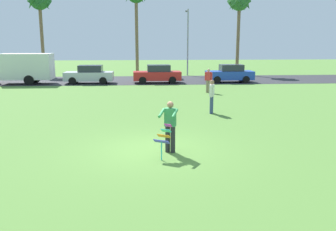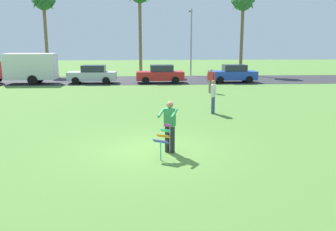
% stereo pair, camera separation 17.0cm
% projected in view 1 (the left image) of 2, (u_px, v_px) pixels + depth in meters
% --- Properties ---
extents(ground_plane, '(120.00, 120.00, 0.00)m').
position_uv_depth(ground_plane, '(152.00, 150.00, 12.28)').
color(ground_plane, '#568438').
extents(road_strip, '(120.00, 8.00, 0.01)m').
position_uv_depth(road_strip, '(145.00, 80.00, 34.29)').
color(road_strip, '#2D2D33').
rests_on(road_strip, ground).
extents(person_kite_flyer, '(0.70, 0.76, 1.73)m').
position_uv_depth(person_kite_flyer, '(170.00, 125.00, 11.82)').
color(person_kite_flyer, '#26262B').
rests_on(person_kite_flyer, ground).
extents(kite_held, '(0.63, 0.73, 1.08)m').
position_uv_depth(kite_held, '(164.00, 137.00, 11.22)').
color(kite_held, '#D83399').
rests_on(kite_held, ground).
extents(parked_truck_red_cab, '(6.71, 2.15, 2.62)m').
position_uv_depth(parked_truck_red_cab, '(18.00, 68.00, 30.86)').
color(parked_truck_red_cab, '#B2231E').
rests_on(parked_truck_red_cab, ground).
extents(parked_car_silver, '(4.23, 1.89, 1.60)m').
position_uv_depth(parked_car_silver, '(89.00, 75.00, 31.43)').
color(parked_car_silver, silver).
rests_on(parked_car_silver, ground).
extents(parked_car_red, '(4.24, 1.91, 1.60)m').
position_uv_depth(parked_car_red, '(157.00, 74.00, 31.87)').
color(parked_car_red, red).
rests_on(parked_car_red, ground).
extents(parked_car_blue, '(4.22, 1.88, 1.60)m').
position_uv_depth(parked_car_blue, '(230.00, 74.00, 32.35)').
color(parked_car_blue, '#2347B7').
rests_on(parked_car_blue, ground).
extents(palm_tree_left_near, '(2.58, 2.71, 9.09)m').
position_uv_depth(palm_tree_left_near, '(40.00, 4.00, 39.07)').
color(palm_tree_left_near, brown).
rests_on(palm_tree_left_near, ground).
extents(palm_tree_centre_far, '(2.58, 2.71, 9.01)m').
position_uv_depth(palm_tree_centre_far, '(239.00, 5.00, 39.19)').
color(palm_tree_centre_far, brown).
rests_on(palm_tree_centre_far, ground).
extents(streetlight_pole, '(0.24, 1.65, 7.00)m').
position_uv_depth(streetlight_pole, '(188.00, 38.00, 38.41)').
color(streetlight_pole, '#9E9EA3').
rests_on(streetlight_pole, ground).
extents(person_walker_near, '(0.50, 0.37, 1.73)m').
position_uv_depth(person_walker_near, '(208.00, 80.00, 25.75)').
color(person_walker_near, gray).
rests_on(person_walker_near, ground).
extents(person_walker_far, '(0.33, 0.54, 1.73)m').
position_uv_depth(person_walker_far, '(212.00, 95.00, 18.32)').
color(person_walker_far, '#384772').
rests_on(person_walker_far, ground).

